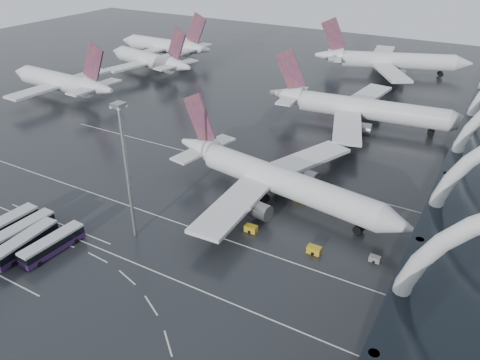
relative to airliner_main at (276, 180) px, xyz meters
The scene contains 21 objects.
ground 31.54m from the airliner_main, 107.63° to the right, with size 420.00×420.00×0.00m, color black.
lane_marking_near 33.43m from the airliner_main, 106.58° to the right, with size 120.00×0.25×0.01m, color silver.
lane_marking_mid 20.64m from the airliner_main, 118.07° to the right, with size 120.00×0.25×0.01m, color silver.
lane_marking_far 14.80m from the airliner_main, 132.48° to the left, with size 120.00×0.25×0.01m, color silver.
bus_bay_line_north 44.98m from the airliner_main, 138.39° to the right, with size 28.00×0.25×0.01m, color silver.
airliner_main is the anchor object (origin of this frame).
airliner_gate_b 50.71m from the airliner_main, 87.05° to the left, with size 58.85×52.63×20.42m.
airliner_gate_c 108.54m from the airliner_main, 92.21° to the left, with size 57.86×52.76×21.28m.
jet_remote_west 95.28m from the airliner_main, 165.06° to the left, with size 48.50×39.03×21.18m.
jet_remote_mid 105.87m from the airliner_main, 143.85° to the left, with size 46.93×37.99×20.46m.
jet_remote_far 126.86m from the airliner_main, 138.37° to the left, with size 48.20×38.76×21.09m.
bus_row_near_a 54.20m from the airliner_main, 135.91° to the right, with size 3.74×13.87×3.38m.
bus_row_near_b 50.59m from the airliner_main, 133.53° to the right, with size 3.37×12.86×3.14m.
bus_row_near_c 49.84m from the airliner_main, 128.66° to the right, with size 3.79×13.35×3.25m.
bus_row_near_d 45.35m from the airliner_main, 126.13° to the right, with size 3.46×12.49×3.04m.
floodlight_mast 32.74m from the airliner_main, 124.90° to the right, with size 2.03×2.03×26.43m.
gse_cart_belly_a 19.93m from the airliner_main, 42.85° to the right, with size 2.50×1.48×1.36m, color #BE9419.
gse_cart_belly_b 13.77m from the airliner_main, ahead, with size 2.21×1.31×1.21m, color slate.
gse_cart_belly_c 13.73m from the airliner_main, 84.90° to the right, with size 2.42×1.43×1.32m, color #BE9419.
gse_cart_belly_d 26.80m from the airliner_main, 22.54° to the right, with size 1.93×1.14×1.05m, color slate.
gse_cart_belly_e 6.69m from the airliner_main, 28.08° to the left, with size 2.47×1.46×1.35m, color #BE9419.
Camera 1 is at (46.04, -48.92, 52.16)m, focal length 35.00 mm.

